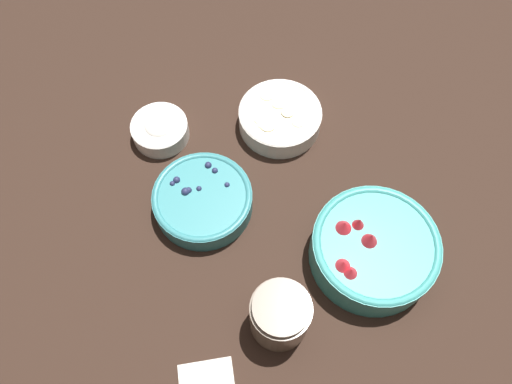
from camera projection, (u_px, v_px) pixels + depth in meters
The scene contains 6 objects.
ground_plane at pixel (255, 225), 0.94m from camera, with size 4.00×4.00×0.00m, color black.
bowl_strawberries at pixel (374, 248), 0.88m from camera, with size 0.22×0.22×0.10m.
bowl_blueberries at pixel (203, 199), 0.94m from camera, with size 0.19×0.19×0.05m.
bowl_bananas at pixel (280, 117), 1.03m from camera, with size 0.17×0.17×0.05m.
bowl_cream at pixel (160, 129), 1.02m from camera, with size 0.12×0.12×0.05m.
jar_chocolate at pixel (280, 316), 0.82m from camera, with size 0.10×0.10×0.11m.
Camera 1 is at (0.33, -0.17, 0.87)m, focal length 35.00 mm.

